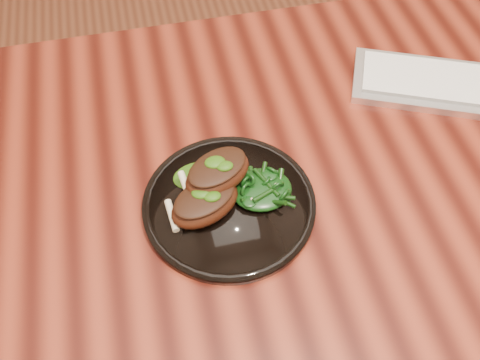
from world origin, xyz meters
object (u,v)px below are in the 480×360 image
lamb_chop_front (204,202)px  greens_heap (262,187)px  desk (352,188)px  plate (229,204)px

lamb_chop_front → greens_heap: lamb_chop_front is taller
lamb_chop_front → greens_heap: (0.09, 0.01, -0.01)m
desk → lamb_chop_front: (-0.26, -0.06, 0.12)m
plate → lamb_chop_front: size_ratio=2.04×
plate → desk: bearing=11.9°
greens_heap → lamb_chop_front: bearing=-171.1°
greens_heap → plate: bearing=-174.8°
lamb_chop_front → desk: bearing=12.2°
plate → greens_heap: greens_heap is taller
plate → greens_heap: bearing=5.2°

